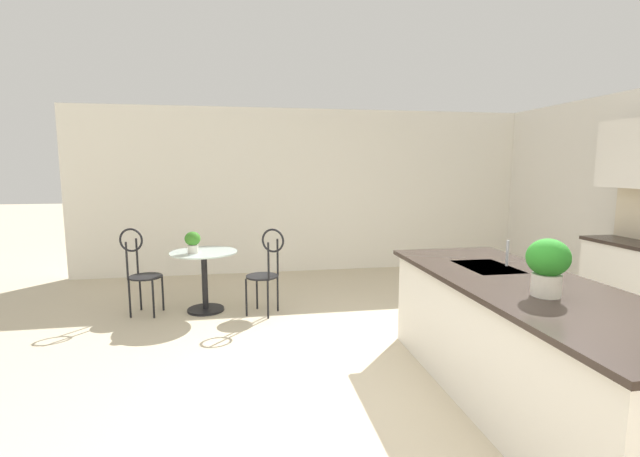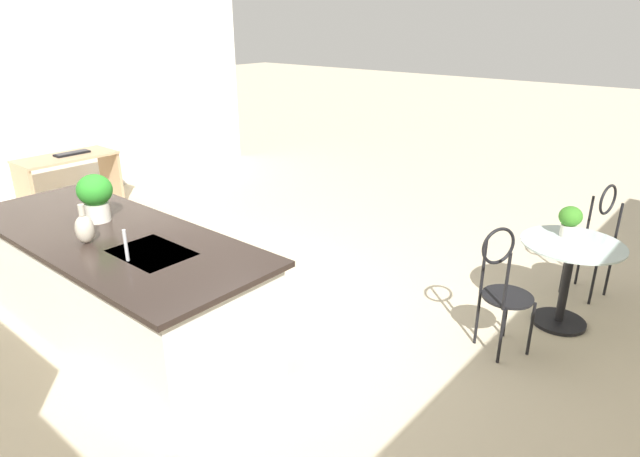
{
  "view_description": "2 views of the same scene",
  "coord_description": "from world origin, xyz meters",
  "views": [
    {
      "loc": [
        3.09,
        -1.16,
        1.75
      ],
      "look_at": [
        -0.5,
        -0.54,
        1.24
      ],
      "focal_mm": 24.72,
      "sensor_mm": 36.0,
      "label": 1
    },
    {
      "loc": [
        -3.31,
        2.68,
        2.42
      ],
      "look_at": [
        -1.15,
        0.13,
        1.11
      ],
      "focal_mm": 30.24,
      "sensor_mm": 36.0,
      "label": 2
    }
  ],
  "objects": [
    {
      "name": "bistro_table",
      "position": [
        -2.3,
        -1.65,
        0.45
      ],
      "size": [
        0.8,
        0.8,
        0.74
      ],
      "color": "black",
      "rests_on": "ground"
    },
    {
      "name": "kitchen_island",
      "position": [
        0.3,
        0.85,
        0.46
      ],
      "size": [
        2.8,
        1.06,
        0.92
      ],
      "color": "white",
      "rests_on": "ground"
    },
    {
      "name": "ground_plane",
      "position": [
        0.0,
        0.0,
        0.0
      ],
      "size": [
        40.0,
        40.0,
        0.0
      ],
      "primitive_type": "plane",
      "color": "beige"
    },
    {
      "name": "vase_on_counter",
      "position": [
        0.25,
        1.05,
        1.03
      ],
      "size": [
        0.13,
        0.13,
        0.29
      ],
      "color": "#BCB29E",
      "rests_on": "kitchen_island"
    },
    {
      "name": "sink_faucet",
      "position": [
        -0.25,
        1.03,
        1.03
      ],
      "size": [
        0.02,
        0.02,
        0.22
      ],
      "primitive_type": "cylinder",
      "color": "#B2B5BA",
      "rests_on": "kitchen_island"
    },
    {
      "name": "writing_desk",
      "position": [
        3.65,
        -0.42,
        0.51
      ],
      "size": [
        0.6,
        1.2,
        0.74
      ],
      "color": "tan",
      "rests_on": "ground"
    },
    {
      "name": "chair_by_island",
      "position": [
        -2.31,
        -2.39,
        0.57
      ],
      "size": [
        0.45,
        0.51,
        1.04
      ],
      "color": "black",
      "rests_on": "ground"
    },
    {
      "name": "potted_plant_on_table",
      "position": [
        -2.22,
        -1.77,
        0.89
      ],
      "size": [
        0.18,
        0.18,
        0.26
      ],
      "color": "beige",
      "rests_on": "bistro_table"
    },
    {
      "name": "keyboard",
      "position": [
        3.67,
        -0.52,
        0.75
      ],
      "size": [
        0.16,
        0.44,
        0.03
      ],
      "color": "black",
      "rests_on": "writing_desk"
    },
    {
      "name": "chair_near_window",
      "position": [
        -2.05,
        -0.92,
        0.57
      ],
      "size": [
        0.51,
        0.52,
        1.04
      ],
      "color": "black",
      "rests_on": "ground"
    },
    {
      "name": "potted_plant_counter_near",
      "position": [
        0.6,
        0.76,
        1.14
      ],
      "size": [
        0.27,
        0.27,
        0.38
      ],
      "color": "beige",
      "rests_on": "kitchen_island"
    },
    {
      "name": "wall_right",
      "position": [
        4.26,
        0.0,
        1.35
      ],
      "size": [
        0.12,
        7.8,
        2.7
      ],
      "primitive_type": "cube",
      "color": "silver",
      "rests_on": "ground"
    }
  ]
}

